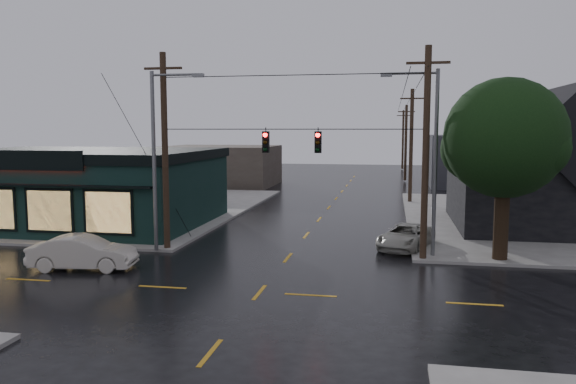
% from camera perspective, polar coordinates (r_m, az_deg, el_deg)
% --- Properties ---
extents(ground_plane, '(160.00, 160.00, 0.00)m').
position_cam_1_polar(ground_plane, '(22.13, -2.91, -10.16)').
color(ground_plane, black).
extents(sidewalk_nw, '(28.00, 28.00, 0.15)m').
position_cam_1_polar(sidewalk_nw, '(48.08, -20.84, -1.45)').
color(sidewalk_nw, gray).
rests_on(sidewalk_nw, ground).
extents(pizza_shop, '(16.30, 12.34, 4.90)m').
position_cam_1_polar(pizza_shop, '(39.23, -20.10, 0.55)').
color(pizza_shop, black).
rests_on(pizza_shop, ground).
extents(ne_building, '(12.60, 11.60, 8.75)m').
position_cam_1_polar(ne_building, '(38.98, 25.50, 3.10)').
color(ne_building, black).
rests_on(ne_building, ground).
extents(corner_tree, '(5.63, 5.63, 8.56)m').
position_cam_1_polar(corner_tree, '(28.09, 21.16, 5.05)').
color(corner_tree, black).
rests_on(corner_tree, ground).
extents(utility_pole_nw, '(2.00, 0.32, 10.15)m').
position_cam_1_polar(utility_pole_nw, '(30.11, -12.15, -5.82)').
color(utility_pole_nw, black).
rests_on(utility_pole_nw, ground).
extents(utility_pole_ne, '(2.00, 0.32, 10.15)m').
position_cam_1_polar(utility_pole_ne, '(27.89, 13.52, -6.84)').
color(utility_pole_ne, black).
rests_on(utility_pole_ne, ground).
extents(utility_pole_far_a, '(2.00, 0.32, 9.65)m').
position_cam_1_polar(utility_pole_far_a, '(49.05, 12.26, -1.11)').
color(utility_pole_far_a, black).
rests_on(utility_pole_far_a, ground).
extents(utility_pole_far_b, '(2.00, 0.32, 9.15)m').
position_cam_1_polar(utility_pole_far_b, '(68.92, 11.79, 1.04)').
color(utility_pole_far_b, black).
rests_on(utility_pole_far_b, ground).
extents(utility_pole_far_c, '(2.00, 0.32, 9.15)m').
position_cam_1_polar(utility_pole_far_c, '(88.86, 11.53, 2.23)').
color(utility_pole_far_c, black).
rests_on(utility_pole_far_c, ground).
extents(span_signal_assembly, '(13.00, 0.48, 1.23)m').
position_cam_1_polar(span_signal_assembly, '(27.56, 0.37, 5.15)').
color(span_signal_assembly, black).
rests_on(span_signal_assembly, ground).
extents(streetlight_nw, '(5.40, 0.30, 9.15)m').
position_cam_1_polar(streetlight_nw, '(29.60, -13.21, -6.06)').
color(streetlight_nw, slate).
rests_on(streetlight_nw, ground).
extents(streetlight_ne, '(5.40, 0.30, 9.15)m').
position_cam_1_polar(streetlight_ne, '(28.60, 14.46, -6.53)').
color(streetlight_ne, slate).
rests_on(streetlight_ne, ground).
extents(bg_building_west, '(12.00, 10.00, 4.40)m').
position_cam_1_polar(bg_building_west, '(63.65, -6.81, 2.68)').
color(bg_building_west, '#41362F').
rests_on(bg_building_west, ground).
extents(bg_building_east, '(14.00, 12.00, 5.60)m').
position_cam_1_polar(bg_building_east, '(66.63, 20.10, 3.02)').
color(bg_building_east, '#2D2C32').
rests_on(bg_building_east, ground).
extents(sedan_cream, '(4.86, 2.32, 1.54)m').
position_cam_1_polar(sedan_cream, '(27.02, -20.12, -5.81)').
color(sedan_cream, beige).
rests_on(sedan_cream, ground).
extents(suv_silver, '(3.50, 5.08, 1.29)m').
position_cam_1_polar(suv_silver, '(30.39, 11.90, -4.46)').
color(suv_silver, '#9E9D92').
rests_on(suv_silver, ground).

